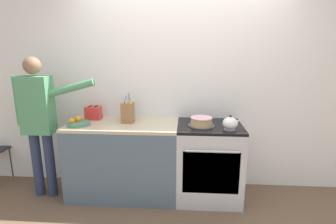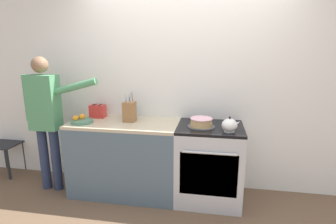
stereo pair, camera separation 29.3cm
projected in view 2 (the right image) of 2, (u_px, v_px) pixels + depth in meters
ground_plane at (177, 211)px, 2.88m from camera, size 16.00×16.00×0.00m
wall_back at (186, 85)px, 3.20m from camera, size 8.00×0.04×2.60m
counter_cabinet at (126, 157)px, 3.19m from camera, size 1.28×0.63×0.89m
stove_range at (209, 163)px, 3.02m from camera, size 0.73×0.66×0.89m
layer_cake at (201, 123)px, 2.88m from camera, size 0.30×0.30×0.10m
tea_kettle at (230, 125)px, 2.71m from camera, size 0.20×0.16×0.16m
knife_block at (129, 111)px, 3.09m from camera, size 0.14×0.14×0.33m
utensil_crock at (132, 111)px, 3.26m from camera, size 0.11×0.11×0.33m
fruit_bowl at (81, 120)px, 3.06m from camera, size 0.25×0.25×0.09m
toaster at (98, 111)px, 3.28m from camera, size 0.20×0.13×0.16m
person_baker at (46, 113)px, 3.12m from camera, size 0.93×0.20×1.65m
dining_chair at (9, 138)px, 3.73m from camera, size 0.40×0.40×0.85m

